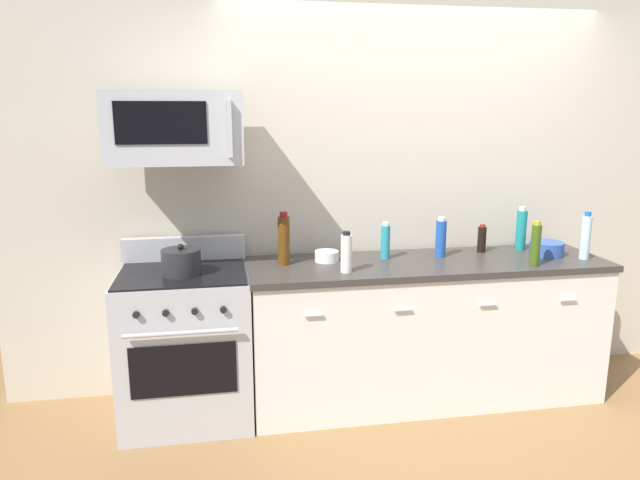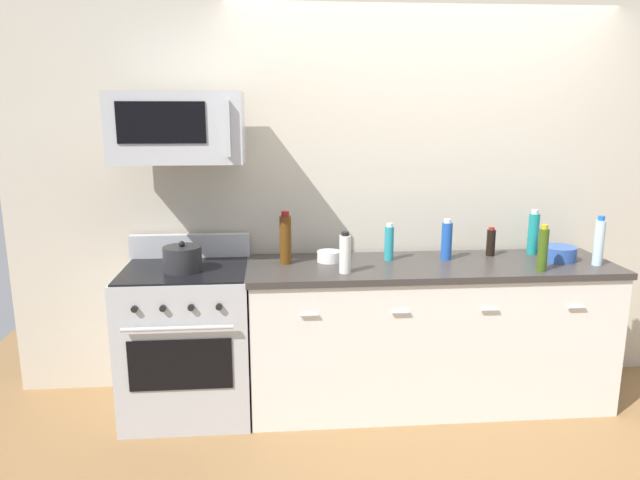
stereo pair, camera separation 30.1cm
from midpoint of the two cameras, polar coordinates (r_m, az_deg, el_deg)
The scene contains 16 objects.
ground_plane at distance 4.02m, azimuth 12.54°, elevation -15.08°, with size 6.43×6.43×0.00m, color olive.
back_wall at distance 3.99m, azimuth 11.73°, elevation 5.20°, with size 5.36×0.10×2.70m, color beige.
counter_unit at distance 3.83m, azimuth 12.87°, elevation -8.96°, with size 2.27×0.66×0.92m.
range_oven at distance 3.68m, azimuth -10.52°, elevation -9.61°, with size 0.76×0.69×1.07m.
microwave at distance 3.46m, azimuth -11.30°, elevation 10.78°, with size 0.74×0.44×0.40m.
bottle_wine_amber at distance 3.56m, azimuth -0.99°, elevation 0.08°, with size 0.07×0.07×0.33m.
bottle_olive_oil at distance 3.70m, azimuth 23.24°, elevation -0.84°, with size 0.06×0.06×0.28m.
bottle_dish_soap at distance 3.69m, azimuth 9.13°, elevation -0.29°, with size 0.06×0.06×0.24m.
bottle_soda_blue at distance 3.79m, azimuth 14.57°, elevation -0.05°, with size 0.07×0.07×0.26m.
bottle_soy_sauce_dark at distance 3.97m, azimuth 18.53°, elevation -0.22°, with size 0.06×0.06×0.19m.
bottle_sparkling_teal at distance 4.11m, azimuth 22.20°, elevation 0.62°, with size 0.07×0.07×0.29m.
bottle_vinegar_white at distance 3.37m, azimuth 5.03°, elevation -1.35°, with size 0.07×0.07×0.24m.
bottle_water_clear at distance 3.98m, azimuth 27.69°, elevation -0.19°, with size 0.06×0.06×0.31m.
bowl_white_ceramic at distance 3.63m, azimuth 3.26°, elevation -1.61°, with size 0.15×0.15×0.07m.
bowl_blue_mixing at distance 4.02m, azimuth 24.37°, elevation -1.19°, with size 0.22×0.22×0.09m.
stockpot at distance 3.46m, azimuth -10.95°, elevation -1.84°, with size 0.22×0.22×0.18m.
Camera 2 is at (-0.98, -3.40, 1.84)m, focal length 32.60 mm.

